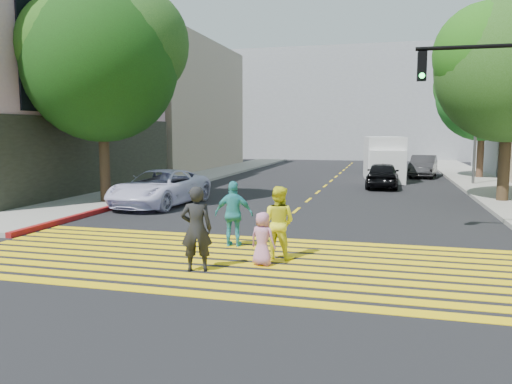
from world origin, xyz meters
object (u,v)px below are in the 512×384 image
at_px(tree_right_near, 512,62).
at_px(white_sedan, 160,188).
at_px(tree_right_far, 485,90).
at_px(silver_car, 390,162).
at_px(pedestrian_woman, 278,222).
at_px(dark_car_near, 383,175).
at_px(tree_left, 103,57).
at_px(pedestrian_child, 263,239).
at_px(pedestrian_man, 196,229).
at_px(pedestrian_extra, 234,214).
at_px(dark_car_parked, 423,166).
at_px(white_van, 384,160).

xyz_separation_m(tree_right_near, white_sedan, (-13.56, -4.14, -5.04)).
xyz_separation_m(tree_right_far, silver_car, (-5.47, 7.28, -4.92)).
bearing_deg(pedestrian_woman, dark_car_near, -86.47).
relative_size(tree_right_near, pedestrian_woman, 4.99).
height_order(tree_left, dark_car_near, tree_left).
relative_size(white_sedan, dark_car_near, 1.27).
height_order(tree_left, silver_car, tree_left).
bearing_deg(pedestrian_child, silver_car, -80.85).
bearing_deg(pedestrian_man, white_sedan, -77.99).
distance_m(tree_right_far, pedestrian_extra, 24.11).
xyz_separation_m(white_sedan, dark_car_parked, (11.14, 16.40, -0.00)).
bearing_deg(dark_car_near, pedestrian_woman, 83.65).
bearing_deg(dark_car_parked, silver_car, 116.63).
bearing_deg(white_sedan, white_van, 62.13).
height_order(tree_right_near, white_van, tree_right_near).
distance_m(tree_left, tree_right_near, 16.37).
bearing_deg(pedestrian_man, dark_car_near, -119.79).
relative_size(tree_right_far, dark_car_near, 2.00).
distance_m(tree_right_far, white_van, 7.59).
xyz_separation_m(tree_right_far, dark_car_near, (-5.92, -6.51, -4.84)).
height_order(dark_car_near, silver_car, dark_car_near).
bearing_deg(pedestrian_woman, tree_left, -27.06).
bearing_deg(dark_car_parked, tree_left, -120.17).
distance_m(pedestrian_extra, dark_car_parked, 23.39).
relative_size(pedestrian_child, dark_car_near, 0.29).
distance_m(pedestrian_man, pedestrian_child, 1.51).
xyz_separation_m(tree_left, pedestrian_woman, (8.62, -6.84, -5.06)).
bearing_deg(pedestrian_woman, pedestrian_extra, -22.02).
height_order(tree_right_far, silver_car, tree_right_far).
distance_m(pedestrian_man, pedestrian_woman, 2.08).
bearing_deg(silver_car, tree_right_near, 104.86).
distance_m(tree_right_near, tree_right_far, 11.38).
bearing_deg(tree_right_far, tree_right_near, -94.92).
height_order(pedestrian_man, white_sedan, pedestrian_man).
height_order(pedestrian_extra, white_sedan, pedestrian_extra).
height_order(pedestrian_woman, pedestrian_extra, pedestrian_woman).
bearing_deg(dark_car_near, pedestrian_extra, 78.22).
distance_m(tree_left, pedestrian_man, 12.08).
xyz_separation_m(pedestrian_child, dark_car_near, (2.40, 16.77, 0.10)).
height_order(silver_car, dark_car_parked, dark_car_parked).
bearing_deg(tree_right_near, tree_left, -164.47).
xyz_separation_m(tree_right_near, dark_car_parked, (-2.42, 12.26, -5.04)).
distance_m(tree_right_near, silver_car, 19.83).
bearing_deg(tree_right_near, pedestrian_child, -121.59).
bearing_deg(silver_car, white_van, 88.59).
xyz_separation_m(silver_car, white_van, (-0.44, -9.37, 0.65)).
distance_m(pedestrian_extra, white_van, 19.90).
distance_m(white_sedan, white_van, 15.93).
bearing_deg(tree_right_far, pedestrian_man, -111.70).
distance_m(tree_right_far, silver_car, 10.35).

